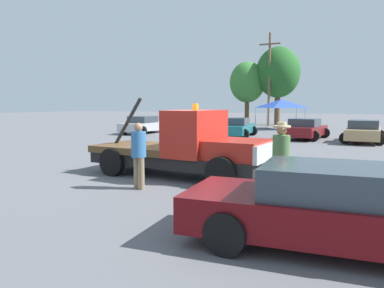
# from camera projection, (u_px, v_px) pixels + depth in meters

# --- Properties ---
(ground_plane) EXTENTS (160.00, 160.00, 0.00)m
(ground_plane) POSITION_uv_depth(u_px,v_px,m) (178.00, 176.00, 11.97)
(ground_plane) COLOR slate
(tow_truck) EXTENTS (5.85, 2.36, 2.51)m
(tow_truck) POSITION_uv_depth(u_px,v_px,m) (188.00, 148.00, 11.71)
(tow_truck) COLOR black
(tow_truck) RESTS_ON ground
(foreground_car) EXTENTS (5.46, 2.47, 1.34)m
(foreground_car) POSITION_uv_depth(u_px,v_px,m) (349.00, 210.00, 5.82)
(foreground_car) COLOR #5B0A0F
(foreground_car) RESTS_ON ground
(person_near_truck) EXTENTS (0.42, 0.42, 1.87)m
(person_near_truck) POSITION_uv_depth(u_px,v_px,m) (281.00, 155.00, 8.74)
(person_near_truck) COLOR #847051
(person_near_truck) RESTS_ON ground
(person_at_hood) EXTENTS (0.40, 0.40, 1.79)m
(person_at_hood) POSITION_uv_depth(u_px,v_px,m) (139.00, 151.00, 10.04)
(person_at_hood) COLOR #847051
(person_at_hood) RESTS_ON ground
(parked_car_silver) EXTENTS (2.50, 4.79, 1.34)m
(parked_car_silver) POSITION_uv_depth(u_px,v_px,m) (144.00, 125.00, 29.04)
(parked_car_silver) COLOR #B7B7BC
(parked_car_silver) RESTS_ON ground
(parked_car_charcoal) EXTENTS (2.86, 4.47, 1.34)m
(parked_car_charcoal) POSITION_uv_depth(u_px,v_px,m) (194.00, 125.00, 28.36)
(parked_car_charcoal) COLOR #2D2D33
(parked_car_charcoal) RESTS_ON ground
(parked_car_teal) EXTENTS (2.79, 4.75, 1.34)m
(parked_car_teal) POSITION_uv_depth(u_px,v_px,m) (237.00, 128.00, 25.86)
(parked_car_teal) COLOR #196670
(parked_car_teal) RESTS_ON ground
(parked_car_maroon) EXTENTS (2.67, 4.37, 1.34)m
(parked_car_maroon) POSITION_uv_depth(u_px,v_px,m) (305.00, 129.00, 24.27)
(parked_car_maroon) COLOR maroon
(parked_car_maroon) RESTS_ON ground
(parked_car_tan) EXTENTS (2.49, 4.39, 1.34)m
(parked_car_tan) POSITION_uv_depth(u_px,v_px,m) (363.00, 132.00, 22.17)
(parked_car_tan) COLOR tan
(parked_car_tan) RESTS_ON ground
(canopy_tent_blue) EXTENTS (3.63, 3.63, 2.68)m
(canopy_tent_blue) POSITION_uv_depth(u_px,v_px,m) (281.00, 104.00, 33.45)
(canopy_tent_blue) COLOR #9E9EA3
(canopy_tent_blue) RESTS_ON ground
(tree_left) EXTENTS (4.68, 4.68, 8.36)m
(tree_left) POSITION_uv_depth(u_px,v_px,m) (278.00, 73.00, 40.12)
(tree_left) COLOR brown
(tree_left) RESTS_ON ground
(tree_center) EXTENTS (3.86, 3.86, 6.89)m
(tree_center) POSITION_uv_depth(u_px,v_px,m) (247.00, 82.00, 41.12)
(tree_center) COLOR brown
(tree_center) RESTS_ON ground
(utility_pole) EXTENTS (2.20, 0.24, 9.49)m
(utility_pole) POSITION_uv_depth(u_px,v_px,m) (269.00, 77.00, 38.43)
(utility_pole) COLOR brown
(utility_pole) RESTS_ON ground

